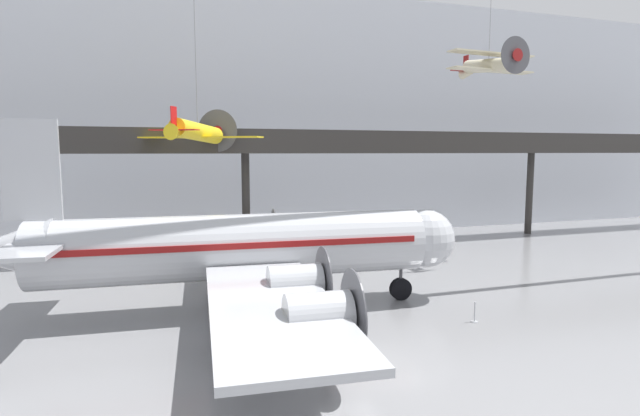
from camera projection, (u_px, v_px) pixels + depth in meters
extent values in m
plane|color=gray|center=(352.00, 364.00, 20.65)|extent=(260.00, 260.00, 0.00)
cube|color=silver|center=(231.00, 115.00, 49.59)|extent=(140.00, 3.00, 24.71)
cube|color=#2D2B28|center=(247.00, 148.00, 41.97)|extent=(110.00, 3.20, 0.90)
cube|color=#2D2B28|center=(250.00, 136.00, 40.40)|extent=(110.00, 0.12, 1.10)
cylinder|color=#2D2B28|center=(246.00, 203.00, 43.41)|extent=(0.70, 0.70, 8.56)
cylinder|color=#2D2B28|center=(529.00, 193.00, 52.89)|extent=(0.70, 0.70, 8.56)
cylinder|color=#B7BABF|center=(237.00, 247.00, 26.89)|extent=(20.70, 5.19, 3.51)
sphere|color=#B7BABF|center=(425.00, 238.00, 29.48)|extent=(3.44, 3.44, 3.44)
cone|color=#B7BABF|center=(4.00, 252.00, 24.23)|extent=(4.82, 3.60, 3.23)
cube|color=maroon|center=(237.00, 240.00, 26.85)|extent=(19.28, 5.14, 0.32)
cube|color=#B7BABF|center=(239.00, 235.00, 35.17)|extent=(5.83, 13.45, 0.28)
cube|color=#B7BABF|center=(272.00, 306.00, 19.13)|extent=(5.83, 13.45, 0.28)
cylinder|color=#B7BABF|center=(264.00, 241.00, 32.71)|extent=(2.51, 1.88, 1.69)
cylinder|color=#4C4C51|center=(284.00, 240.00, 33.02)|extent=(0.32, 3.20, 3.20)
cylinder|color=#B7BABF|center=(256.00, 231.00, 37.01)|extent=(2.51, 1.88, 1.69)
cylinder|color=#4C4C51|center=(274.00, 230.00, 37.32)|extent=(0.32, 3.20, 3.20)
cylinder|color=#B7BABF|center=(295.00, 283.00, 22.24)|extent=(2.51, 1.88, 1.69)
cylinder|color=#4C4C51|center=(323.00, 282.00, 22.55)|extent=(0.32, 3.20, 3.20)
cylinder|color=#B7BABF|center=(318.00, 315.00, 17.94)|extent=(2.51, 1.88, 1.69)
cylinder|color=#4C4C51|center=(353.00, 312.00, 18.25)|extent=(0.32, 3.20, 3.20)
cube|color=#B7BABF|center=(31.00, 170.00, 24.11)|extent=(2.63, 0.42, 4.92)
cube|color=#B7BABF|center=(43.00, 241.00, 24.60)|extent=(3.36, 9.32, 0.20)
cylinder|color=#4C4C51|center=(401.00, 279.00, 29.39)|extent=(0.20, 0.20, 1.21)
cylinder|color=black|center=(401.00, 289.00, 29.46)|extent=(1.33, 0.49, 1.30)
cylinder|color=#4C4C51|center=(238.00, 277.00, 29.93)|extent=(0.20, 0.20, 1.21)
cylinder|color=black|center=(238.00, 286.00, 30.00)|extent=(1.33, 0.49, 1.30)
cylinder|color=#4C4C51|center=(247.00, 304.00, 24.50)|extent=(0.20, 0.20, 1.21)
cylinder|color=black|center=(247.00, 316.00, 24.57)|extent=(1.33, 0.49, 1.30)
cylinder|color=beige|center=(489.00, 66.00, 38.59)|extent=(1.41, 5.11, 1.59)
cone|color=maroon|center=(514.00, 56.00, 36.17)|extent=(0.99, 0.89, 0.93)
cylinder|color=#4C4C51|center=(516.00, 55.00, 36.00)|extent=(2.67, 0.24, 2.68)
cone|color=beige|center=(468.00, 74.00, 40.84)|extent=(0.98, 1.48, 1.02)
cube|color=beige|center=(492.00, 54.00, 38.22)|extent=(7.58, 1.77, 0.10)
cube|color=beige|center=(491.00, 70.00, 38.36)|extent=(7.58, 1.77, 0.10)
cube|color=maroon|center=(466.00, 63.00, 41.02)|extent=(0.11, 0.61, 1.24)
cube|color=maroon|center=(466.00, 71.00, 41.09)|extent=(2.71, 0.81, 0.06)
cylinder|color=slate|center=(490.00, 27.00, 38.27)|extent=(0.04, 0.04, 4.69)
cylinder|color=yellow|center=(198.00, 132.00, 36.19)|extent=(4.31, 6.01, 1.67)
cone|color=red|center=(216.00, 131.00, 39.30)|extent=(1.52, 1.47, 1.15)
cylinder|color=#4C4C51|center=(217.00, 131.00, 39.52)|extent=(2.88, 1.75, 3.33)
cone|color=yellow|center=(177.00, 133.00, 33.29)|extent=(1.82, 2.04, 1.19)
cube|color=yellow|center=(200.00, 137.00, 36.59)|extent=(8.78, 6.10, 0.10)
cube|color=red|center=(174.00, 118.00, 32.81)|extent=(0.44, 0.68, 1.54)
cube|color=red|center=(174.00, 130.00, 32.90)|extent=(3.24, 2.36, 0.06)
cylinder|color=slate|center=(195.00, 55.00, 35.57)|extent=(0.04, 0.04, 9.52)
cylinder|color=#B2B5BA|center=(474.00, 322.00, 25.65)|extent=(0.36, 0.36, 0.04)
cylinder|color=#B2B5BA|center=(475.00, 312.00, 25.59)|extent=(0.07, 0.07, 0.95)
sphere|color=#B2B5BA|center=(475.00, 303.00, 25.54)|extent=(0.10, 0.10, 0.10)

